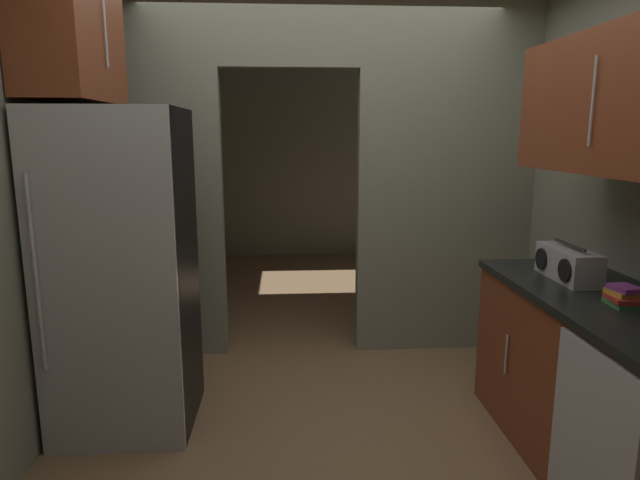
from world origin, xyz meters
TOP-DOWN VIEW (x-y plane):
  - ground at (0.00, 0.00)m, footprint 20.00×20.00m
  - kitchen_partition at (0.08, 1.25)m, footprint 3.14×0.12m
  - adjoining_room_shell at (0.00, 3.48)m, footprint 3.14×3.44m
  - refrigerator at (-1.18, 0.25)m, footprint 0.72×0.71m
  - lower_cabinet_run at (1.24, -0.39)m, footprint 0.67×1.66m
  - dishwasher at (0.91, -0.86)m, footprint 0.02×0.56m
  - upper_cabinet_counterside at (1.24, -0.39)m, footprint 0.36×1.50m
  - upper_cabinet_fridgeside at (-1.39, 0.35)m, footprint 0.36×0.80m
  - boombox at (1.20, -0.04)m, footprint 0.17×0.42m
  - book_stack at (1.23, -0.49)m, footprint 0.14×0.16m

SIDE VIEW (x-z plane):
  - ground at x=0.00m, z-range 0.00..0.00m
  - dishwasher at x=0.91m, z-range 0.00..0.82m
  - lower_cabinet_run at x=1.24m, z-range 0.00..0.89m
  - refrigerator at x=-1.18m, z-range 0.00..1.78m
  - book_stack at x=1.23m, z-range 0.88..0.97m
  - boombox at x=1.20m, z-range 0.87..1.07m
  - adjoining_room_shell at x=0.00m, z-range 0.00..2.72m
  - kitchen_partition at x=0.08m, z-range 0.10..2.82m
  - upper_cabinet_counterside at x=1.24m, z-range 1.46..2.10m
  - upper_cabinet_fridgeside at x=-1.39m, z-range 1.81..2.70m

